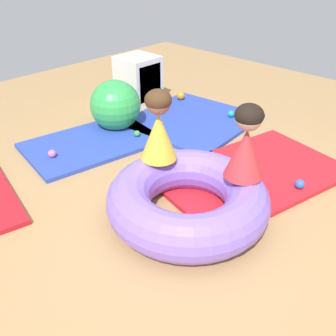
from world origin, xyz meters
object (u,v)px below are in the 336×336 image
storage_cube (140,80)px  play_ball_green (137,134)px  inflatable_cushion (188,199)px  exercise_ball_large (115,105)px  child_in_yellow (159,126)px  play_ball_orange (181,96)px  child_in_red (246,142)px  play_ball_pink (52,154)px  play_ball_teal (231,114)px  play_ball_blue (300,184)px  play_ball_yellow (235,163)px

storage_cube → play_ball_green: bearing=-134.2°
inflatable_cushion → exercise_ball_large: 1.70m
child_in_yellow → exercise_ball_large: size_ratio=1.03×
play_ball_orange → exercise_ball_large: size_ratio=0.18×
play_ball_orange → exercise_ball_large: exercise_ball_large is taller
play_ball_green → storage_cube: (0.76, 0.78, 0.21)m
child_in_red → child_in_yellow: size_ratio=0.99×
child_in_red → play_ball_pink: child_in_red is taller
play_ball_orange → play_ball_green: 1.14m
play_ball_teal → storage_cube: size_ratio=0.14×
child_in_red → storage_cube: child_in_red is taller
play_ball_blue → play_ball_pink: play_ball_blue is taller
play_ball_green → play_ball_pink: 0.87m
child_in_yellow → child_in_red: bearing=119.6°
play_ball_blue → storage_cube: size_ratio=0.14×
play_ball_blue → exercise_ball_large: size_ratio=0.14×
child_in_yellow → play_ball_blue: bearing=142.5°
child_in_red → exercise_ball_large: size_ratio=1.02×
play_ball_pink → exercise_ball_large: exercise_ball_large is taller
play_ball_yellow → storage_cube: (0.55, 1.85, 0.21)m
play_ball_blue → play_ball_teal: bearing=57.7°
inflatable_cushion → play_ball_yellow: size_ratio=17.16×
child_in_yellow → play_ball_blue: child_in_yellow is taller
play_ball_pink → storage_cube: size_ratio=0.13×
child_in_red → exercise_ball_large: 1.86m
child_in_red → play_ball_teal: 1.78m
child_in_yellow → play_ball_pink: bearing=-63.9°
play_ball_orange → play_ball_green: (-1.08, -0.38, -0.02)m
storage_cube → exercise_ball_large: bearing=-150.3°
child_in_yellow → play_ball_pink: 1.23m
play_ball_teal → play_ball_orange: size_ratio=0.79×
play_ball_orange → child_in_red: bearing=-126.5°
storage_cube → play_ball_pink: bearing=-161.4°
play_ball_teal → play_ball_blue: size_ratio=1.02×
inflatable_cushion → play_ball_green: size_ratio=19.03×
child_in_yellow → storage_cube: 2.07m
inflatable_cushion → play_ball_orange: 2.32m
child_in_red → play_ball_yellow: bearing=20.5°
inflatable_cushion → child_in_yellow: 0.58m
play_ball_teal → storage_cube: (-0.31, 1.17, 0.20)m
exercise_ball_large → play_ball_blue: bearing=-83.1°
inflatable_cushion → play_ball_teal: inflatable_cushion is taller
exercise_ball_large → play_ball_orange: bearing=0.9°
child_in_red → child_in_yellow: bearing=93.0°
child_in_yellow → play_ball_yellow: child_in_yellow is taller
inflatable_cushion → storage_cube: bearing=55.8°
play_ball_teal → exercise_ball_large: (-1.03, 0.76, 0.19)m
inflatable_cushion → play_ball_orange: size_ratio=12.04×
child_in_yellow → play_ball_pink: size_ratio=7.55×
play_ball_orange → storage_cube: 0.54m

